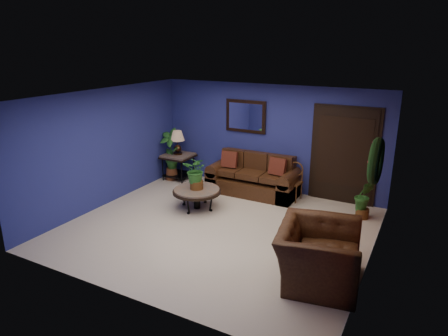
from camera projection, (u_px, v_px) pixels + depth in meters
The scene contains 18 objects.
floor at pixel (218, 228), 7.65m from camera, with size 5.50×5.50×0.00m, color beige.
wall_back at pixel (269, 138), 9.38m from camera, with size 5.50×0.04×2.50m, color navy.
wall_left at pixel (105, 148), 8.51m from camera, with size 0.04×5.00×2.50m, color navy.
wall_right_brick at pixel (376, 191), 6.04m from camera, with size 0.04×5.00×2.50m, color maroon.
ceiling at pixel (217, 97), 6.90m from camera, with size 5.50×5.00×0.02m, color white.
crown_molding at pixel (384, 113), 5.70m from camera, with size 0.03×5.00×0.14m, color white.
wall_mirror at pixel (246, 116), 9.47m from camera, with size 1.02×0.06×0.77m, color #3B2314.
closet_door at pixel (344, 156), 8.62m from camera, with size 1.44×0.06×2.18m, color black.
wreath at pixel (376, 161), 5.97m from camera, with size 0.72×0.72×0.16m, color black.
sofa at pixel (254, 180), 9.38m from camera, with size 2.09×0.90×0.94m.
coffee_table at pixel (197, 191), 8.45m from camera, with size 1.02×1.02×0.44m.
end_table at pixel (178, 160), 10.25m from camera, with size 0.73×0.73×0.66m.
table_lamp at pixel (178, 140), 10.09m from camera, with size 0.35×0.35×0.59m.
side_chair at pixel (294, 179), 8.93m from camera, with size 0.39×0.39×0.85m.
armchair at pixel (318, 254), 5.84m from camera, with size 1.32×1.15×0.86m, color #462A14.
coffee_plant at pixel (196, 171), 8.32m from camera, with size 0.60×0.54×0.71m.
floor_plant at pixel (364, 199), 7.96m from camera, with size 0.43×0.39×0.81m.
tall_plant at pixel (171, 153), 10.18m from camera, with size 0.58×0.41×1.33m.
Camera 1 is at (3.38, -6.07, 3.39)m, focal length 32.00 mm.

